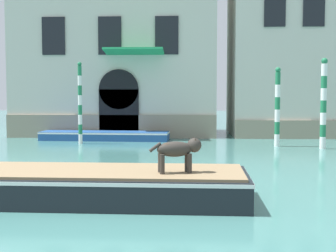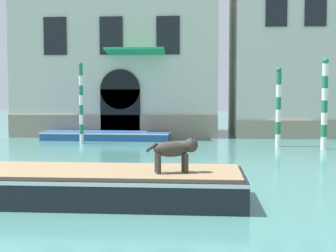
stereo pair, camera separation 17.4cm
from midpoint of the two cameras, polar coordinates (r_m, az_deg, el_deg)
palazzo_left at (r=28.80m, az=-5.68°, el=11.08°), size 11.51×7.40×12.01m
boat_foreground at (r=10.98m, az=-9.11°, el=-7.00°), size 7.18×2.46×0.73m
dog_on_deck at (r=10.29m, az=1.37°, el=-2.89°), size 1.16×0.52×0.78m
boat_moored_near_palazzo at (r=24.65m, az=-7.36°, el=-1.15°), size 6.75×1.83×0.45m
mooring_pole_0 at (r=22.01m, az=13.53°, el=2.31°), size 0.24×0.24×3.64m
mooring_pole_1 at (r=22.98m, az=-10.33°, el=2.81°), size 0.20×0.20×3.95m
mooring_pole_3 at (r=21.61m, az=18.76°, el=2.65°), size 0.27×0.27×3.99m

